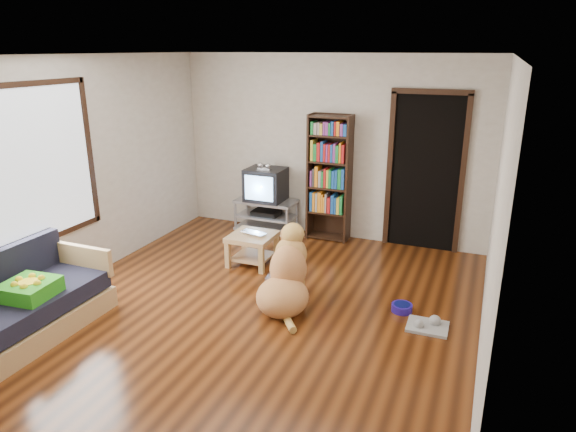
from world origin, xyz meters
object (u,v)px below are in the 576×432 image
at_px(dog, 287,277).
at_px(laptop, 251,234).
at_px(green_cushion, 29,289).
at_px(sofa, 16,313).
at_px(grey_rag, 427,327).
at_px(coffee_table, 252,243).
at_px(bookshelf, 330,171).
at_px(tv_stand, 266,215).
at_px(crt_tv, 266,184).
at_px(dog_bowl, 402,308).

bearing_deg(dog, laptop, 134.46).
relative_size(green_cushion, sofa, 0.25).
bearing_deg(grey_rag, dog, -177.04).
bearing_deg(coffee_table, bookshelf, 64.38).
bearing_deg(grey_rag, coffee_table, 160.94).
relative_size(green_cushion, tv_stand, 0.49).
relative_size(crt_tv, dog, 0.55).
height_order(green_cushion, bookshelf, bookshelf).
xyz_separation_m(grey_rag, dog, (-1.49, -0.08, 0.31)).
height_order(grey_rag, coffee_table, coffee_table).
relative_size(crt_tv, bookshelf, 0.32).
relative_size(green_cushion, dog_bowl, 2.02).
distance_m(green_cushion, sofa, 0.28).
bearing_deg(grey_rag, laptop, 161.61).
relative_size(green_cushion, laptop, 1.31).
relative_size(tv_stand, coffee_table, 1.64).
distance_m(grey_rag, coffee_table, 2.47).
bearing_deg(tv_stand, dog, -60.35).
xyz_separation_m(tv_stand, crt_tv, (0.00, 0.02, 0.47)).
distance_m(dog_bowl, tv_stand, 2.94).
bearing_deg(tv_stand, crt_tv, 90.00).
distance_m(grey_rag, tv_stand, 3.33).
xyz_separation_m(grey_rag, coffee_table, (-2.32, 0.80, 0.27)).
bearing_deg(dog_bowl, crt_tv, 143.38).
bearing_deg(bookshelf, grey_rag, -50.52).
distance_m(dog_bowl, grey_rag, 0.39).
bearing_deg(dog_bowl, tv_stand, 143.73).
bearing_deg(sofa, green_cushion, 35.30).
distance_m(green_cushion, tv_stand, 3.65).
relative_size(dog_bowl, crt_tv, 0.38).
height_order(green_cushion, sofa, sofa).
bearing_deg(bookshelf, tv_stand, -174.37).
xyz_separation_m(green_cushion, crt_tv, (0.85, 3.57, 0.25)).
bearing_deg(dog_bowl, sofa, -150.32).
xyz_separation_m(bookshelf, sofa, (-1.92, -3.72, -0.74)).
xyz_separation_m(tv_stand, sofa, (-0.97, -3.63, -0.01)).
bearing_deg(dog, crt_tv, 119.39).
xyz_separation_m(laptop, bookshelf, (0.61, 1.30, 0.59)).
bearing_deg(laptop, sofa, -106.03).
height_order(crt_tv, sofa, crt_tv).
relative_size(bookshelf, sofa, 1.00).
distance_m(sofa, dog, 2.66).
relative_size(coffee_table, dog, 0.52).
relative_size(laptop, crt_tv, 0.59).
bearing_deg(crt_tv, tv_stand, -90.00).
relative_size(dog_bowl, tv_stand, 0.24).
bearing_deg(dog, grey_rag, 2.96).
distance_m(dog_bowl, bookshelf, 2.50).
bearing_deg(laptop, green_cushion, -104.56).
relative_size(grey_rag, sofa, 0.22).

